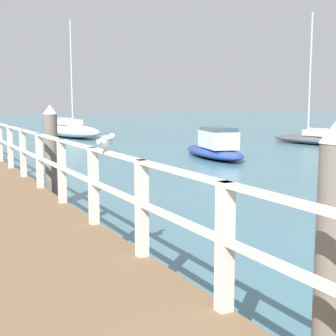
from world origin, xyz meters
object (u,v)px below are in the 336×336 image
Objects in this scene: dock_piling_far at (51,155)px; boat_6 at (215,147)px; dock_piling_near at (335,266)px; seagull_foreground at (106,140)px; boat_2 at (313,138)px; boat_3 at (70,130)px.

boat_6 is at bearing 36.59° from dock_piling_far.
boat_6 is at bearing 59.94° from dock_piling_near.
dock_piling_near is 5.65× the size of seagull_foreground.
boat_2 reaches higher than seagull_foreground.
dock_piling_near and dock_piling_far have the same top height.
seagull_foreground is (-0.37, 3.49, 0.64)m from dock_piling_near.
dock_piling_near is at bearing -90.00° from dock_piling_far.
boat_3 is (6.40, 23.42, -1.29)m from seagull_foreground.
boat_6 is at bearing 97.72° from seagull_foreground.
boat_2 is 8.19m from boat_6.
dock_piling_near is 1.00× the size of dock_piling_far.
boat_6 is (-7.73, -2.72, 0.08)m from boat_2.
dock_piling_near is at bearing 72.46° from boat_6.
boat_3 is 1.38× the size of boat_6.
seagull_foreground is at bearing -149.95° from boat_2.
boat_2 is 0.96× the size of boat_3.
dock_piling_far reaches higher than seagull_foreground.
boat_3 is (6.02, 19.12, -0.64)m from dock_piling_far.
seagull_foreground is 0.05× the size of boat_3.
dock_piling_near is 27.58m from boat_3.
boat_6 is at bearing -169.38° from boat_2.
seagull_foreground is at bearing 67.73° from boat_3.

